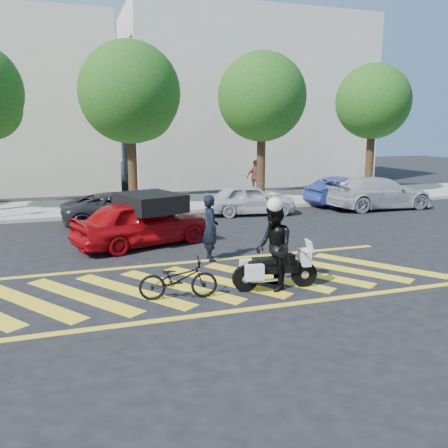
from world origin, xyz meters
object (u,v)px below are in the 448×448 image
object	(u,v)px
parked_mid_right	(250,199)
parked_right	(348,192)
officer_moto	(274,248)
parked_far_right	(378,193)
police_motorcycle	(274,269)
parked_mid_left	(123,209)
bicycle	(178,279)
officer_bike	(211,228)
red_convertible	(142,223)

from	to	relation	value
parked_mid_right	parked_right	world-z (taller)	parked_right
officer_moto	parked_mid_right	distance (m)	9.79
officer_moto	parked_mid_right	bearing A→B (deg)	167.04
parked_mid_right	parked_far_right	distance (m)	6.22
police_motorcycle	officer_moto	size ratio (longest dim) A/B	1.03
parked_mid_left	parked_right	bearing A→B (deg)	-84.91
parked_mid_left	parked_far_right	distance (m)	11.68
police_motorcycle	parked_mid_left	distance (m)	9.02
parked_far_right	bicycle	bearing A→B (deg)	128.05
officer_bike	parked_right	xyz separation A→B (m)	(9.12, 7.25, -0.24)
parked_far_right	officer_moto	bearing A→B (deg)	134.29
police_motorcycle	red_convertible	bearing A→B (deg)	118.75
parked_mid_left	bicycle	bearing A→B (deg)	178.83
police_motorcycle	parked_mid_left	bearing A→B (deg)	110.89
red_convertible	parked_mid_right	xyz separation A→B (m)	(5.30, 4.13, -0.08)
bicycle	parked_mid_right	bearing A→B (deg)	-21.58
parked_mid_left	parked_far_right	size ratio (longest dim) A/B	0.89
red_convertible	parked_far_right	world-z (taller)	parked_far_right
bicycle	parked_far_right	distance (m)	14.48
parked_mid_left	officer_moto	bearing A→B (deg)	-166.96
police_motorcycle	parked_mid_left	world-z (taller)	parked_mid_left
bicycle	officer_moto	size ratio (longest dim) A/B	0.86
red_convertible	parked_far_right	bearing A→B (deg)	-90.88
police_motorcycle	parked_far_right	bearing A→B (deg)	49.09
parked_mid_left	parked_mid_right	bearing A→B (deg)	-86.16
officer_bike	parked_right	distance (m)	11.65
officer_bike	parked_mid_right	xyz separation A→B (m)	(3.74, 6.44, -0.26)
officer_moto	parked_mid_right	xyz separation A→B (m)	(3.10, 9.28, -0.32)
parked_mid_right	parked_right	bearing A→B (deg)	-73.49
officer_bike	bicycle	distance (m)	3.22
parked_mid_left	red_convertible	bearing A→B (deg)	-179.35
parked_mid_right	parked_far_right	xyz separation A→B (m)	(6.20, -0.44, 0.08)
officer_moto	parked_mid_left	size ratio (longest dim) A/B	0.43
police_motorcycle	parked_mid_left	size ratio (longest dim) A/B	0.44
police_motorcycle	parked_mid_right	size ratio (longest dim) A/B	0.52
red_convertible	parked_right	size ratio (longest dim) A/B	1.04
officer_bike	parked_mid_left	xyz separation A→B (m)	(-1.74, 5.85, -0.29)
officer_moto	police_motorcycle	bearing A→B (deg)	108.33
officer_moto	parked_mid_right	size ratio (longest dim) A/B	0.51
parked_far_right	police_motorcycle	bearing A→B (deg)	134.33
officer_bike	parked_far_right	world-z (taller)	officer_bike
bicycle	parked_right	world-z (taller)	parked_right
bicycle	police_motorcycle	size ratio (longest dim) A/B	0.84
bicycle	red_convertible	size ratio (longest dim) A/B	0.39
officer_moto	bicycle	bearing A→B (deg)	-86.26
police_motorcycle	parked_right	xyz separation A→B (m)	(8.46, 10.09, 0.20)
police_motorcycle	parked_mid_right	world-z (taller)	parked_mid_right
parked_mid_left	parked_mid_right	world-z (taller)	parked_mid_right
parked_mid_right	parked_right	xyz separation A→B (m)	(5.38, 0.82, 0.02)
parked_far_right	parked_right	bearing A→B (deg)	33.91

